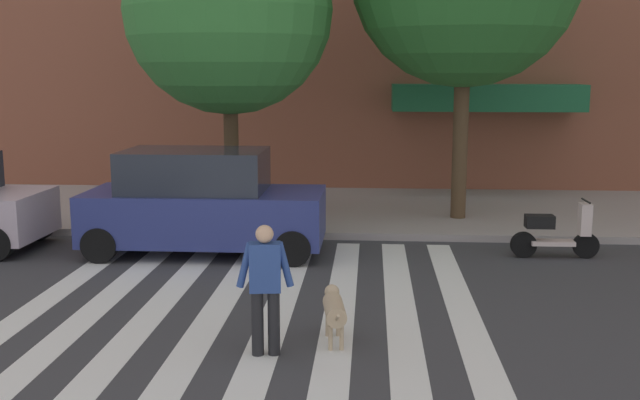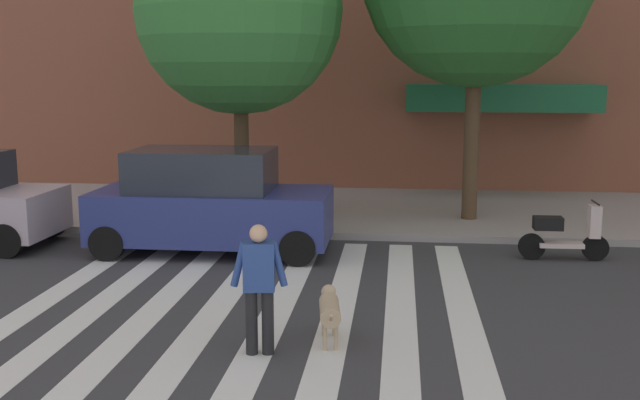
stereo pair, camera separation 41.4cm
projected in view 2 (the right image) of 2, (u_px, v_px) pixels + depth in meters
name	position (u px, v px, depth m)	size (l,w,h in m)	color
ground_plane	(191.00, 373.00, 8.63)	(160.00, 160.00, 0.00)	#353538
sidewalk_far	(303.00, 209.00, 18.42)	(80.00, 6.00, 0.15)	gray
crosswalk_stripes	(206.00, 373.00, 8.61)	(6.75, 13.42, 0.01)	silver
parked_car_behind_first	(210.00, 202.00, 14.24)	(4.50, 1.98, 1.99)	navy
parked_scooter	(564.00, 235.00, 13.69)	(1.63, 0.50, 1.11)	black
street_tree_nearest	(239.00, 10.00, 15.99)	(4.49, 4.49, 6.85)	#4C3823
pedestrian_dog_walker	(259.00, 282.00, 9.05)	(0.71, 0.29, 1.64)	black
dog_on_leash	(330.00, 309.00, 9.56)	(0.35, 1.13, 0.65)	tan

